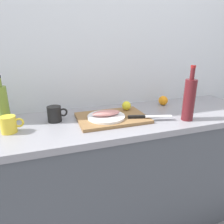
{
  "coord_description": "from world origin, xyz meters",
  "views": [
    {
      "loc": [
        -0.52,
        -1.21,
        1.38
      ],
      "look_at": [
        -0.12,
        -0.01,
        0.95
      ],
      "focal_mm": 32.44,
      "sensor_mm": 36.0,
      "label": 1
    }
  ],
  "objects": [
    {
      "name": "wine_bottle",
      "position": [
        0.35,
        -0.18,
        1.04
      ],
      "size": [
        0.07,
        0.07,
        0.35
      ],
      "color": "#59191E",
      "rests_on": "kitchen_counter"
    },
    {
      "name": "coffee_mug_0",
      "position": [
        -0.48,
        0.07,
        0.95
      ],
      "size": [
        0.13,
        0.09,
        0.1
      ],
      "color": "black",
      "rests_on": "kitchen_counter"
    },
    {
      "name": "lemon_0",
      "position": [
        0.02,
        0.08,
        0.95
      ],
      "size": [
        0.06,
        0.06,
        0.06
      ],
      "primitive_type": "sphere",
      "color": "yellow",
      "rests_on": "cutting_board"
    },
    {
      "name": "white_plate",
      "position": [
        -0.16,
        -0.03,
        0.93
      ],
      "size": [
        0.24,
        0.24,
        0.01
      ],
      "primitive_type": "cylinder",
      "color": "white",
      "rests_on": "cutting_board"
    },
    {
      "name": "coffee_mug_1",
      "position": [
        -0.73,
        -0.03,
        0.95
      ],
      "size": [
        0.13,
        0.09,
        0.1
      ],
      "color": "yellow",
      "rests_on": "kitchen_counter"
    },
    {
      "name": "orange_0",
      "position": [
        0.38,
        0.16,
        0.94
      ],
      "size": [
        0.07,
        0.07,
        0.07
      ],
      "primitive_type": "sphere",
      "color": "orange",
      "rests_on": "kitchen_counter"
    },
    {
      "name": "cutting_board",
      "position": [
        -0.12,
        -0.01,
        0.91
      ],
      "size": [
        0.45,
        0.32,
        0.02
      ],
      "primitive_type": "cube",
      "color": "olive",
      "rests_on": "kitchen_counter"
    },
    {
      "name": "fish_fillet",
      "position": [
        -0.16,
        -0.03,
        0.95
      ],
      "size": [
        0.18,
        0.08,
        0.04
      ],
      "primitive_type": "ellipsoid",
      "color": "tan",
      "rests_on": "white_plate"
    },
    {
      "name": "chef_knife",
      "position": [
        0.07,
        -0.11,
        0.93
      ],
      "size": [
        0.29,
        0.1,
        0.02
      ],
      "rotation": [
        0.0,
        0.0,
        -0.25
      ],
      "color": "silver",
      "rests_on": "cutting_board"
    },
    {
      "name": "back_wall",
      "position": [
        0.0,
        0.33,
        1.25
      ],
      "size": [
        3.2,
        0.05,
        2.5
      ],
      "primitive_type": "cube",
      "color": "silver",
      "rests_on": "ground_plane"
    },
    {
      "name": "olive_oil_bottle",
      "position": [
        -0.77,
        0.12,
        1.03
      ],
      "size": [
        0.06,
        0.06,
        0.3
      ],
      "color": "olive",
      "rests_on": "kitchen_counter"
    },
    {
      "name": "ground_plane",
      "position": [
        0.0,
        0.0,
        0.0
      ],
      "size": [
        12.0,
        12.0,
        0.0
      ],
      "primitive_type": "plane",
      "color": "slate"
    },
    {
      "name": "kitchen_counter",
      "position": [
        0.0,
        0.0,
        0.45
      ],
      "size": [
        2.0,
        0.6,
        0.9
      ],
      "color": "#4C5159",
      "rests_on": "ground_plane"
    }
  ]
}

